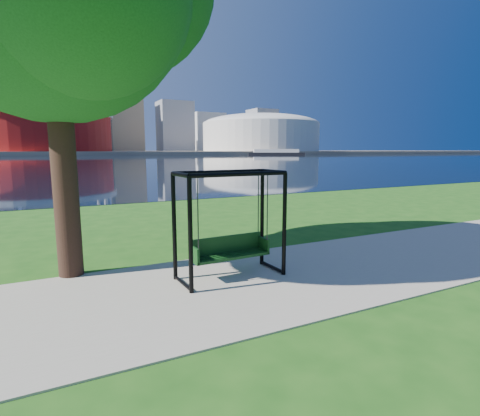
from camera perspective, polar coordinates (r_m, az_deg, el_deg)
ground at (r=8.10m, az=1.13°, el=-10.01°), size 900.00×900.00×0.00m
path at (r=7.68m, az=2.91°, el=-10.97°), size 120.00×4.00×0.03m
river at (r=108.86m, az=-24.98°, el=6.62°), size 900.00×180.00×0.02m
far_bank at (r=312.80m, az=-26.29°, el=7.61°), size 900.00×228.00×2.00m
stadium at (r=242.14m, az=-28.70°, el=10.49°), size 83.00×83.00×32.00m
arena at (r=278.99m, az=3.19°, el=11.51°), size 84.00×84.00×26.56m
skyline at (r=327.86m, az=-27.51°, el=13.66°), size 392.00×66.00×96.50m
swing at (r=7.59m, az=-1.58°, el=-2.94°), size 2.20×1.04×2.21m
barge at (r=218.87m, az=5.48°, el=8.46°), size 32.69×21.08×3.20m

